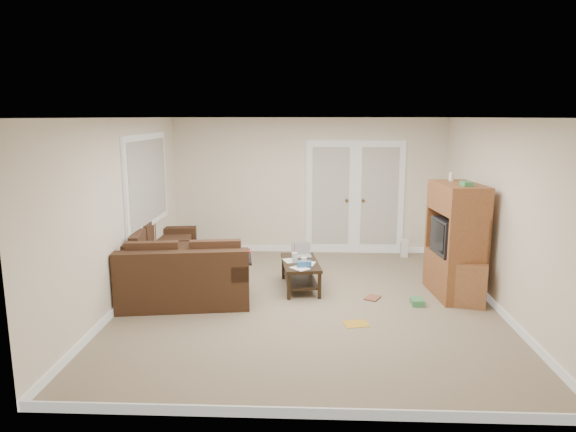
{
  "coord_description": "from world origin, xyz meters",
  "views": [
    {
      "loc": [
        0.01,
        -6.68,
        2.51
      ],
      "look_at": [
        -0.3,
        0.6,
        1.1
      ],
      "focal_mm": 32.0,
      "sensor_mm": 36.0,
      "label": 1
    }
  ],
  "objects_px": {
    "tv_armoire": "(455,240)",
    "side_cabinet": "(468,279)",
    "coffee_table": "(300,273)",
    "sectional_sofa": "(172,268)"
  },
  "relations": [
    {
      "from": "sectional_sofa",
      "to": "coffee_table",
      "type": "relative_size",
      "value": 2.56
    },
    {
      "from": "coffee_table",
      "to": "side_cabinet",
      "type": "xyz_separation_m",
      "value": [
        2.29,
        -0.55,
        0.13
      ]
    },
    {
      "from": "sectional_sofa",
      "to": "tv_armoire",
      "type": "height_order",
      "value": "tv_armoire"
    },
    {
      "from": "tv_armoire",
      "to": "side_cabinet",
      "type": "distance_m",
      "value": 0.58
    },
    {
      "from": "side_cabinet",
      "to": "sectional_sofa",
      "type": "bearing_deg",
      "value": -169.69
    },
    {
      "from": "tv_armoire",
      "to": "side_cabinet",
      "type": "relative_size",
      "value": 1.76
    },
    {
      "from": "coffee_table",
      "to": "side_cabinet",
      "type": "height_order",
      "value": "side_cabinet"
    },
    {
      "from": "sectional_sofa",
      "to": "side_cabinet",
      "type": "bearing_deg",
      "value": -14.07
    },
    {
      "from": "coffee_table",
      "to": "sectional_sofa",
      "type": "bearing_deg",
      "value": 175.95
    },
    {
      "from": "tv_armoire",
      "to": "side_cabinet",
      "type": "height_order",
      "value": "tv_armoire"
    }
  ]
}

